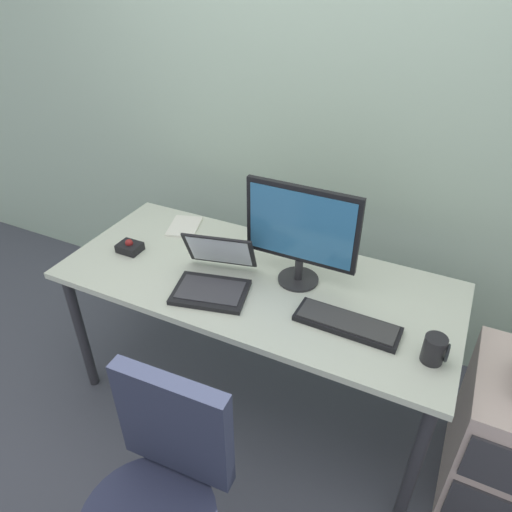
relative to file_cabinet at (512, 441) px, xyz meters
The scene contains 10 objects.
ground_plane 1.21m from the file_cabinet, behind, with size 8.00×8.00×0.00m, color #484B56.
back_wall 1.75m from the file_cabinet, 146.88° to the left, with size 6.00×0.10×2.80m, color #B3CEB6.
desk 1.21m from the file_cabinet, behind, with size 1.77×0.77×0.76m.
file_cabinet is the anchor object (origin of this frame).
monitor_main 1.20m from the file_cabinet, behind, with size 0.49×0.18×0.45m.
keyboard 0.84m from the file_cabinet, behind, with size 0.41×0.15×0.03m.
laptop 1.39m from the file_cabinet, behind, with size 0.38×0.39×0.22m.
trackball_mouse 1.86m from the file_cabinet, behind, with size 0.11×0.09×0.07m.
coffee_mug 0.63m from the file_cabinet, 158.73° to the right, with size 0.09×0.08×0.11m.
paper_notepad 1.77m from the file_cabinet, behind, with size 0.15×0.21×0.01m, color white.
Camera 1 is at (0.73, -1.51, 2.01)m, focal length 32.99 mm.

